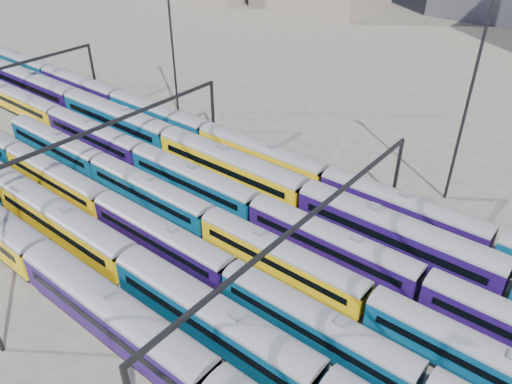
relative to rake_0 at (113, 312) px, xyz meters
The scene contains 12 objects.
ground 15.33m from the rake_0, 94.76° to the left, with size 500.00×500.00×0.00m, color #46413B.
rake_0 is the anchor object (origin of this frame).
rake_1 8.26m from the rake_0, 37.23° to the left, with size 150.02×3.13×5.28m.
rake_2 10.82m from the rake_0, 67.70° to the left, with size 112.32×2.74×4.60m.
rake_3 21.83m from the rake_0, 43.42° to the left, with size 113.99×2.78×4.67m.
rake_4 22.65m from the rake_0, 118.00° to the left, with size 135.94×2.84×4.77m.
rake_5 32.16m from the rake_0, 128.97° to the left, with size 134.53×3.28×5.54m.
rake_6 35.04m from the rake_0, 121.11° to the left, with size 119.49×2.92×4.90m.
gantry_1 26.30m from the rake_0, 144.78° to the left, with size 0.35×40.35×8.03m.
gantry_2 17.80m from the rake_0, 59.74° to the left, with size 0.35×40.35×8.03m.
mast_1 49.68m from the rake_0, 130.18° to the left, with size 1.40×0.50×25.60m.
mast_3 42.81m from the rake_0, 70.58° to the left, with size 1.40×0.50×25.60m.
Camera 1 is at (29.05, -30.50, 33.64)m, focal length 35.00 mm.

